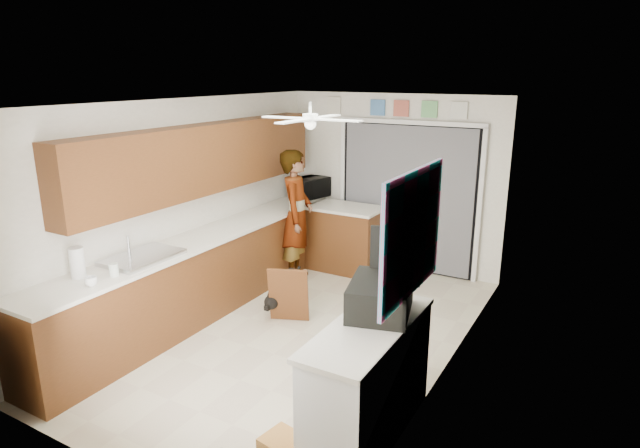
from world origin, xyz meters
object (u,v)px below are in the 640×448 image
at_px(suitcase, 380,297).
at_px(man, 296,216).
at_px(microwave, 310,188).
at_px(dog, 287,290).
at_px(cup, 91,281).
at_px(paper_towel_roll, 77,263).

distance_m(suitcase, man, 3.19).
xyz_separation_m(suitcase, man, (-2.22, 2.28, -0.17)).
bearing_deg(microwave, suitcase, -126.27).
relative_size(microwave, dog, 0.86).
distance_m(cup, dog, 2.37).
distance_m(suitcase, dog, 2.41).
bearing_deg(man, dog, -175.75).
bearing_deg(cup, dog, 72.86).
xyz_separation_m(microwave, cup, (0.09, -3.98, -0.11)).
distance_m(microwave, dog, 2.15).
relative_size(cup, man, 0.06).
bearing_deg(man, microwave, -0.83).
distance_m(cup, paper_towel_roll, 0.30).
bearing_deg(man, suitcase, -156.68).
bearing_deg(microwave, paper_towel_roll, -167.56).
height_order(microwave, suitcase, microwave).
bearing_deg(suitcase, dog, 127.50).
xyz_separation_m(microwave, dog, (0.76, -1.82, -0.84)).
relative_size(microwave, paper_towel_roll, 1.88).
xyz_separation_m(cup, paper_towel_roll, (-0.27, 0.08, 0.10)).
bearing_deg(man, cup, 154.58).
height_order(paper_towel_roll, man, man).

